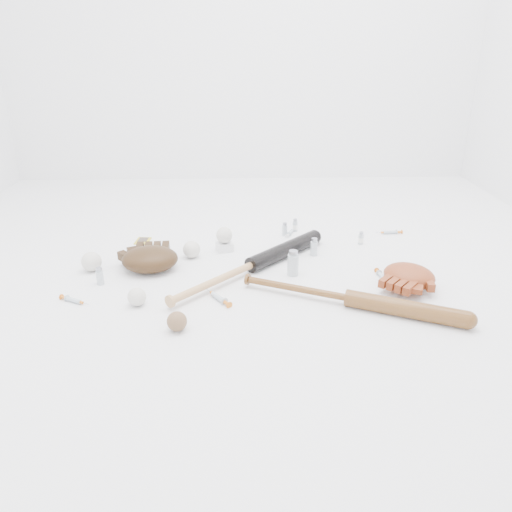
{
  "coord_description": "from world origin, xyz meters",
  "views": [
    {
      "loc": [
        -0.03,
        -1.83,
        0.85
      ],
      "look_at": [
        0.03,
        0.01,
        0.06
      ],
      "focal_mm": 35.0,
      "sensor_mm": 36.0,
      "label": 1
    }
  ],
  "objects_px": {
    "bat_dark": "(252,265)",
    "bat_wood": "(348,298)",
    "pedestal": "(225,247)",
    "glove_dark": "(150,259)"
  },
  "relations": [
    {
      "from": "bat_dark",
      "to": "pedestal",
      "type": "bearing_deg",
      "value": 70.55
    },
    {
      "from": "bat_dark",
      "to": "bat_wood",
      "type": "relative_size",
      "value": 1.08
    },
    {
      "from": "bat_dark",
      "to": "bat_wood",
      "type": "height_order",
      "value": "bat_dark"
    },
    {
      "from": "bat_dark",
      "to": "pedestal",
      "type": "distance_m",
      "value": 0.26
    },
    {
      "from": "bat_wood",
      "to": "glove_dark",
      "type": "distance_m",
      "value": 0.81
    },
    {
      "from": "glove_dark",
      "to": "pedestal",
      "type": "distance_m",
      "value": 0.35
    },
    {
      "from": "glove_dark",
      "to": "pedestal",
      "type": "relative_size",
      "value": 4.03
    },
    {
      "from": "bat_dark",
      "to": "bat_wood",
      "type": "xyz_separation_m",
      "value": [
        0.33,
        -0.29,
        -0.0
      ]
    },
    {
      "from": "bat_wood",
      "to": "pedestal",
      "type": "height_order",
      "value": "bat_wood"
    },
    {
      "from": "bat_dark",
      "to": "pedestal",
      "type": "relative_size",
      "value": 13.4
    }
  ]
}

